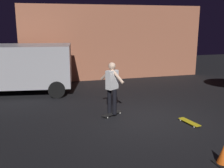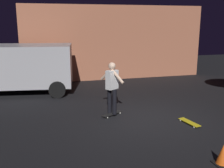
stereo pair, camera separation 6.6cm
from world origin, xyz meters
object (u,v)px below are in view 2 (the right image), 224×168
skateboard_spare (189,122)px  traffic_cone (223,156)px  parked_van (16,66)px  skater (112,84)px  skateboard_ridden (112,114)px

skateboard_spare → traffic_cone: bearing=-103.8°
skateboard_spare → parked_van: bearing=135.4°
skater → traffic_cone: skater is taller
skateboard_ridden → traffic_cone: (1.48, -3.58, 0.16)m
skateboard_spare → traffic_cone: size_ratio=1.75×
parked_van → skateboard_ridden: (3.17, -3.81, -1.11)m
skater → traffic_cone: bearing=-67.5°
parked_van → skateboard_ridden: parked_van is taller
parked_van → skateboard_spare: size_ratio=6.01×
skateboard_ridden → skater: skater is taller
parked_van → skater: parked_van is taller
skater → skateboard_ridden: bearing=90.0°
traffic_cone → skateboard_ridden: bearing=112.5°
parked_van → skateboard_spare: 7.40m
parked_van → skater: (3.17, -3.81, -0.12)m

